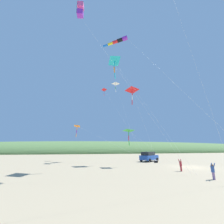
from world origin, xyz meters
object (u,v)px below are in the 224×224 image
Objects in this scene: kite_delta_red_high_left at (129,131)px; kite_windsock_checkered_midright at (119,41)px; kite_delta_orange_high_right at (132,90)px; kite_delta_long_streamer_right at (77,126)px; person_child_green_jacket at (213,170)px; person_child_grey_jacket at (181,165)px; cooler_box at (156,161)px; kite_box_teal_far_right at (80,10)px; kite_delta_rainbow_low_near at (104,90)px; kite_delta_magenta_far_left at (115,62)px; kite_delta_blue_topmost at (116,84)px; parked_car at (149,156)px.

kite_delta_red_high_left is 12.66m from kite_windsock_checkered_midright.
kite_delta_long_streamer_right is at bearing -113.11° from kite_delta_orange_high_right.
person_child_green_jacket is 1.05× the size of person_child_grey_jacket.
cooler_box is 15.94m from kite_delta_long_streamer_right.
kite_box_teal_far_right is at bearing -55.31° from cooler_box.
person_child_grey_jacket is 0.08× the size of kite_delta_rainbow_low_near.
person_child_grey_jacket is at bearing 20.65° from kite_delta_orange_high_right.
kite_delta_magenta_far_left is at bearing -51.16° from kite_delta_red_high_left.
kite_windsock_checkered_midright is at bearing -3.72° from kite_delta_magenta_far_left.
kite_delta_orange_high_right reaches higher than kite_delta_long_streamer_right.
kite_delta_red_high_left is at bearing 9.31° from kite_delta_rainbow_low_near.
kite_delta_rainbow_low_near is (-12.75, -2.09, 11.64)m from kite_delta_red_high_left.
kite_delta_blue_topmost reaches higher than kite_delta_long_streamer_right.
kite_delta_magenta_far_left is at bearing 122.68° from kite_box_teal_far_right.
kite_delta_blue_topmost reaches higher than person_child_grey_jacket.
parked_car is 0.22× the size of kite_box_teal_far_right.
kite_delta_blue_topmost is (-12.02, 2.78, 2.11)m from kite_delta_magenta_far_left.
cooler_box is 9.44m from person_child_grey_jacket.
kite_delta_blue_topmost is at bearing 152.33° from kite_box_teal_far_right.
kite_delta_rainbow_low_near is at bearing -158.50° from kite_delta_orange_high_right.
kite_delta_rainbow_low_near is (-2.76, -2.34, -0.66)m from kite_delta_blue_topmost.
kite_box_teal_far_right is 6.35m from kite_windsock_checkered_midright.
kite_box_teal_far_right is at bearing -107.10° from person_child_green_jacket.
person_child_grey_jacket is at bearing 46.80° from kite_delta_long_streamer_right.
person_child_green_jacket is 0.15× the size of kite_delta_red_high_left.
kite_delta_rainbow_low_near is at bearing 134.21° from kite_delta_long_streamer_right.
kite_box_teal_far_right reaches higher than parked_car.
kite_delta_magenta_far_left is at bearing -44.67° from parked_car.
kite_delta_orange_high_right is at bearing 150.89° from kite_windsock_checkered_midright.
kite_delta_orange_high_right is (1.54, -4.60, 12.82)m from cooler_box.
kite_delta_blue_topmost is (-15.43, 8.09, -2.64)m from kite_box_teal_far_right.
kite_delta_red_high_left is at bearing -42.38° from parked_car.
kite_delta_blue_topmost is (-3.21, -5.94, 16.53)m from parked_car.
kite_delta_blue_topmost reaches higher than kite_delta_red_high_left.
kite_delta_magenta_far_left is (-3.41, 5.32, -4.75)m from kite_box_teal_far_right.
kite_windsock_checkered_midright is at bearing -11.08° from kite_delta_blue_topmost.
kite_delta_orange_high_right reaches higher than person_child_green_jacket.
person_child_grey_jacket is at bearing 21.13° from kite_delta_rainbow_low_near.
kite_delta_long_streamer_right is (-9.07, -5.43, -8.75)m from kite_delta_magenta_far_left.
person_child_green_jacket is 0.10× the size of kite_delta_orange_high_right.
kite_box_teal_far_right is 14.57m from kite_delta_orange_high_right.
kite_delta_magenta_far_left is (6.45, -8.92, 15.16)m from cooler_box.
kite_delta_rainbow_low_near reaches higher than parked_car.
kite_delta_orange_high_right is 9.89m from kite_windsock_checkered_midright.
kite_delta_rainbow_low_near is at bearing 162.45° from kite_box_teal_far_right.
kite_delta_blue_topmost reaches higher than parked_car.
kite_delta_magenta_far_left is 13.72m from kite_delta_long_streamer_right.
kite_box_teal_far_right reaches higher than kite_delta_long_streamer_right.
kite_delta_blue_topmost is at bearing -132.23° from cooler_box.
kite_delta_magenta_far_left is at bearing -41.35° from kite_delta_orange_high_right.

